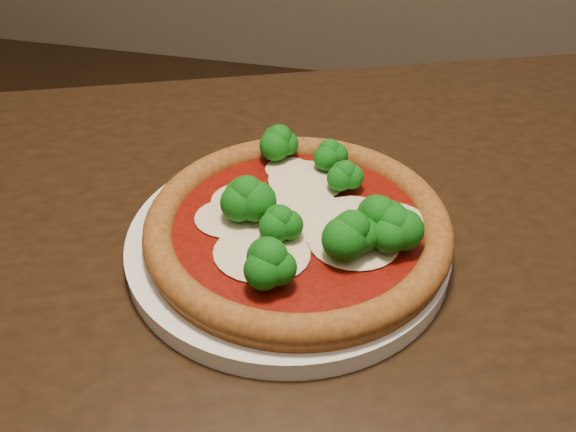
# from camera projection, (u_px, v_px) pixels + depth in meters

# --- Properties ---
(dining_table) EXTENTS (1.44, 1.19, 0.75)m
(dining_table) POSITION_uv_depth(u_px,v_px,m) (284.00, 363.00, 0.60)
(dining_table) COLOR black
(dining_table) RESTS_ON floor
(plate) EXTENTS (0.29, 0.29, 0.02)m
(plate) POSITION_uv_depth(u_px,v_px,m) (288.00, 243.00, 0.57)
(plate) COLOR silver
(plate) RESTS_ON dining_table
(pizza) EXTENTS (0.27, 0.27, 0.06)m
(pizza) POSITION_uv_depth(u_px,v_px,m) (301.00, 222.00, 0.56)
(pizza) COLOR brown
(pizza) RESTS_ON plate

